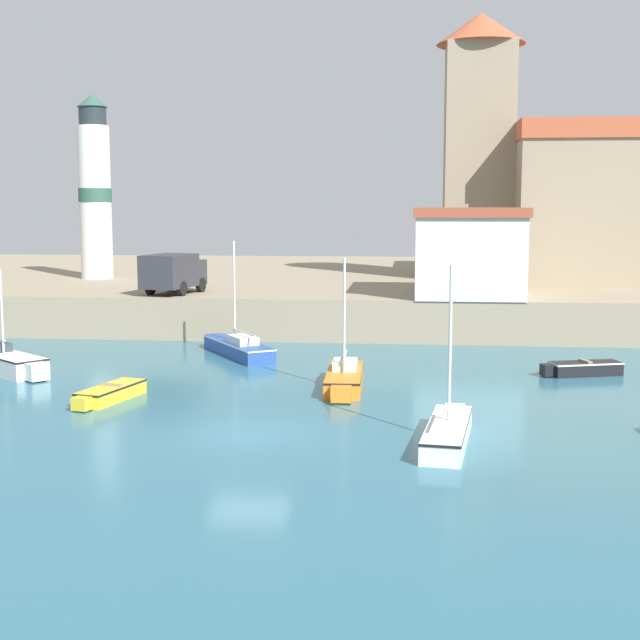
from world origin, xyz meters
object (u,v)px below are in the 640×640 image
(dinghy_yellow_6, at_px, (110,393))
(sailboat_white_1, at_px, (448,431))
(dinghy_black_3, at_px, (583,368))
(sailboat_orange_4, at_px, (344,377))
(lighthouse, at_px, (95,191))
(sailboat_white_0, at_px, (0,360))
(harbor_shed_near_wharf, at_px, (468,251))
(truck_on_quay, at_px, (174,272))
(sailboat_blue_5, at_px, (238,347))
(church, at_px, (558,191))

(dinghy_yellow_6, bearing_deg, sailboat_white_1, -21.03)
(dinghy_black_3, xyz_separation_m, sailboat_orange_4, (-9.81, -3.71, 0.11))
(lighthouse, bearing_deg, sailboat_white_0, -81.13)
(sailboat_orange_4, relative_size, harbor_shed_near_wharf, 0.76)
(sailboat_white_0, height_order, dinghy_yellow_6, sailboat_white_0)
(harbor_shed_near_wharf, bearing_deg, sailboat_white_1, -94.67)
(sailboat_orange_4, bearing_deg, truck_on_quay, 127.45)
(sailboat_blue_5, xyz_separation_m, truck_on_quay, (-4.89, 6.70, 3.04))
(dinghy_yellow_6, height_order, truck_on_quay, truck_on_quay)
(sailboat_white_0, distance_m, sailboat_blue_5, 10.67)
(lighthouse, relative_size, truck_on_quay, 2.60)
(sailboat_blue_5, bearing_deg, church, 48.70)
(dinghy_yellow_6, xyz_separation_m, harbor_shed_near_wharf, (13.94, 17.86, 4.35))
(sailboat_white_1, distance_m, dinghy_yellow_6, 12.97)
(church, bearing_deg, dinghy_yellow_6, -124.00)
(sailboat_blue_5, bearing_deg, dinghy_black_3, -12.18)
(lighthouse, distance_m, harbor_shed_near_wharf, 25.83)
(church, bearing_deg, lighthouse, -172.95)
(dinghy_yellow_6, bearing_deg, sailboat_orange_4, 20.76)
(sailboat_orange_4, xyz_separation_m, truck_on_quay, (-10.53, 13.74, 3.05))
(sailboat_blue_5, distance_m, harbor_shed_near_wharf, 14.19)
(sailboat_orange_4, bearing_deg, dinghy_yellow_6, -159.24)
(sailboat_white_0, xyz_separation_m, sailboat_orange_4, (15.09, -2.09, -0.07))
(sailboat_white_0, relative_size, sailboat_orange_4, 1.09)
(sailboat_blue_5, bearing_deg, lighthouse, 127.75)
(harbor_shed_near_wharf, bearing_deg, sailboat_blue_5, -145.71)
(sailboat_white_0, bearing_deg, dinghy_black_3, 3.72)
(sailboat_white_0, xyz_separation_m, sailboat_white_1, (18.81, -9.92, -0.11))
(sailboat_orange_4, height_order, dinghy_yellow_6, sailboat_orange_4)
(sailboat_white_0, distance_m, sailboat_white_1, 21.26)
(church, relative_size, harbor_shed_near_wharf, 2.36)
(lighthouse, xyz_separation_m, harbor_shed_near_wharf, (24.00, -8.90, -3.44))
(harbor_shed_near_wharf, relative_size, truck_on_quay, 1.56)
(sailboat_white_0, height_order, sailboat_orange_4, sailboat_orange_4)
(sailboat_white_0, distance_m, truck_on_quay, 12.86)
(sailboat_white_1, xyz_separation_m, dinghy_black_3, (6.09, 11.54, -0.07))
(sailboat_white_0, height_order, dinghy_black_3, sailboat_white_0)
(dinghy_yellow_6, relative_size, harbor_shed_near_wharf, 0.53)
(sailboat_white_1, xyz_separation_m, sailboat_orange_4, (-3.72, 7.83, 0.04))
(dinghy_black_3, bearing_deg, truck_on_quay, 153.74)
(sailboat_white_1, height_order, dinghy_yellow_6, sailboat_white_1)
(sailboat_orange_4, distance_m, lighthouse, 30.90)
(sailboat_white_1, xyz_separation_m, truck_on_quay, (-14.25, 21.57, 3.09))
(sailboat_white_0, bearing_deg, dinghy_yellow_6, -38.17)
(harbor_shed_near_wharf, bearing_deg, church, 62.32)
(sailboat_white_1, xyz_separation_m, harbor_shed_near_wharf, (1.84, 22.51, 4.27))
(truck_on_quay, bearing_deg, harbor_shed_near_wharf, 3.33)
(church, height_order, lighthouse, church)
(sailboat_white_1, xyz_separation_m, church, (8.49, 35.20, 7.70))
(sailboat_white_0, relative_size, sailboat_white_1, 1.07)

